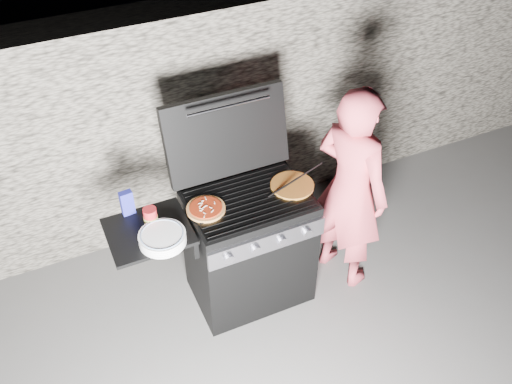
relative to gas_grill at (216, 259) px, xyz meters
name	(u,v)px	position (x,y,z in m)	size (l,w,h in m)	color
ground	(250,290)	(0.25, 0.00, -0.46)	(50.00, 50.00, 0.00)	#4E4C4A
stone_wall	(194,118)	(0.25, 1.05, 0.44)	(8.00, 0.35, 1.80)	gray
gas_grill	(216,259)	(0.00, 0.00, 0.00)	(1.34, 0.79, 0.91)	black
pizza_topped	(206,208)	(-0.04, 0.02, 0.47)	(0.25, 0.25, 0.03)	#DEA963
pizza_plain	(292,185)	(0.56, 0.00, 0.46)	(0.29, 0.29, 0.02)	#B57A27
sauce_jar	(151,217)	(-0.39, 0.03, 0.51)	(0.08, 0.08, 0.13)	#A51B1F
blue_carton	(127,203)	(-0.49, 0.20, 0.53)	(0.08, 0.05, 0.17)	navy
plate_stack	(162,238)	(-0.37, -0.13, 0.48)	(0.28, 0.28, 0.06)	white
person	(350,190)	(0.97, -0.09, 0.35)	(0.58, 0.38, 1.60)	#D54855
tongs	(296,180)	(0.59, 0.00, 0.50)	(0.01, 0.01, 0.45)	black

